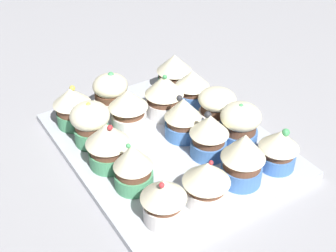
{
  "coord_description": "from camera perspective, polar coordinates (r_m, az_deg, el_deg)",
  "views": [
    {
      "loc": [
        -47.77,
        30.43,
        44.99
      ],
      "look_at": [
        0.0,
        0.0,
        4.2
      ],
      "focal_mm": 47.74,
      "sensor_mm": 36.0,
      "label": 1
    }
  ],
  "objects": [
    {
      "name": "cupcake_16",
      "position": [
        0.75,
        -12.1,
        2.54
      ],
      "size": [
        6.26,
        6.26,
        7.28
      ],
      "color": "#4C9E6B",
      "rests_on": "baking_tray"
    },
    {
      "name": "cupcake_4",
      "position": [
        0.83,
        0.81,
        7.01
      ],
      "size": [
        6.61,
        6.61,
        7.02
      ],
      "color": "#4C9E6B",
      "rests_on": "baking_tray"
    },
    {
      "name": "baking_tray",
      "position": [
        0.72,
        0.0,
        -2.33
      ],
      "size": [
        37.27,
        30.64,
        1.2
      ],
      "color": "silver",
      "rests_on": "ground_plane"
    },
    {
      "name": "cupcake_6",
      "position": [
        0.67,
        5.27,
        -1.07
      ],
      "size": [
        5.97,
        5.97,
        7.62
      ],
      "color": "#477AC6",
      "rests_on": "baking_tray"
    },
    {
      "name": "cupcake_13",
      "position": [
        0.61,
        -4.47,
        -5.11
      ],
      "size": [
        5.53,
        5.53,
        7.49
      ],
      "color": "#4C9E6B",
      "rests_on": "baking_tray"
    },
    {
      "name": "cupcake_8",
      "position": [
        0.76,
        -0.48,
        4.03
      ],
      "size": [
        6.65,
        6.65,
        8.03
      ],
      "color": "white",
      "rests_on": "baking_tray"
    },
    {
      "name": "cupcake_11",
      "position": [
        0.78,
        -7.3,
        4.22
      ],
      "size": [
        6.06,
        6.06,
        7.2
      ],
      "color": "white",
      "rests_on": "baking_tray"
    },
    {
      "name": "cupcake_5",
      "position": [
        0.63,
        9.54,
        -4.0
      ],
      "size": [
        6.24,
        6.24,
        8.22
      ],
      "color": "#477AC6",
      "rests_on": "baking_tray"
    },
    {
      "name": "cupcake_2",
      "position": [
        0.74,
        6.21,
        2.52
      ],
      "size": [
        6.28,
        6.28,
        6.35
      ],
      "color": "white",
      "rests_on": "baking_tray"
    },
    {
      "name": "ground_plane",
      "position": [
        0.73,
        0.0,
        -3.62
      ],
      "size": [
        180.0,
        180.0,
        3.0
      ],
      "primitive_type": "cube",
      "color": "#9E9EA3"
    },
    {
      "name": "cupcake_0",
      "position": [
        0.67,
        13.96,
        -2.73
      ],
      "size": [
        5.92,
        5.92,
        6.78
      ],
      "color": "#477AC6",
      "rests_on": "baking_tray"
    },
    {
      "name": "cupcake_15",
      "position": [
        0.7,
        -9.85,
        0.41
      ],
      "size": [
        6.21,
        6.21,
        7.33
      ],
      "color": "#4C9E6B",
      "rests_on": "baking_tray"
    },
    {
      "name": "cupcake_9",
      "position": [
        0.59,
        4.91,
        -7.02
      ],
      "size": [
        6.45,
        6.45,
        6.85
      ],
      "color": "white",
      "rests_on": "baking_tray"
    },
    {
      "name": "cupcake_7",
      "position": [
        0.71,
        1.87,
        1.17
      ],
      "size": [
        5.95,
        5.95,
        7.43
      ],
      "color": "#477AC6",
      "rests_on": "baking_tray"
    },
    {
      "name": "cupcake_12",
      "position": [
        0.57,
        -0.56,
        -9.3
      ],
      "size": [
        5.99,
        5.99,
        7.02
      ],
      "color": "white",
      "rests_on": "baking_tray"
    },
    {
      "name": "cupcake_14",
      "position": [
        0.65,
        -7.49,
        -2.44
      ],
      "size": [
        6.61,
        6.61,
        7.57
      ],
      "color": "#4C9E6B",
      "rests_on": "baking_tray"
    },
    {
      "name": "cupcake_1",
      "position": [
        0.7,
        9.18,
        0.31
      ],
      "size": [
        6.38,
        6.38,
        7.21
      ],
      "color": "#477AC6",
      "rests_on": "baking_tray"
    },
    {
      "name": "cupcake_10",
      "position": [
        0.73,
        -5.08,
        2.24
      ],
      "size": [
        6.45,
        6.45,
        7.27
      ],
      "color": "white",
      "rests_on": "baking_tray"
    },
    {
      "name": "cupcake_3",
      "position": [
        0.78,
        3.09,
        4.91
      ],
      "size": [
        6.03,
        6.03,
        6.98
      ],
      "color": "#477AC6",
      "rests_on": "baking_tray"
    }
  ]
}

